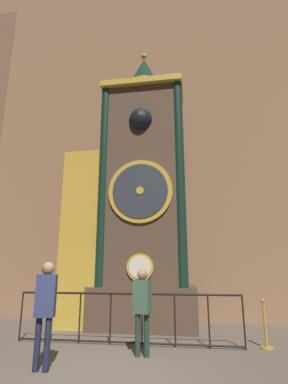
{
  "coord_description": "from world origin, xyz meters",
  "views": [
    {
      "loc": [
        1.61,
        -4.99,
        1.69
      ],
      "look_at": [
        0.16,
        4.24,
        4.09
      ],
      "focal_mm": 28.0,
      "sensor_mm": 36.0,
      "label": 1
    }
  ],
  "objects_px": {
    "visitor_near": "(45,303)",
    "visitor_far": "(142,302)",
    "clock_tower": "(132,201)",
    "stanchion_post": "(266,332)"
  },
  "relations": [
    {
      "from": "clock_tower",
      "to": "visitor_near",
      "type": "relative_size",
      "value": 5.14
    },
    {
      "from": "visitor_far",
      "to": "stanchion_post",
      "type": "bearing_deg",
      "value": 38.04
    },
    {
      "from": "clock_tower",
      "to": "visitor_near",
      "type": "height_order",
      "value": "clock_tower"
    },
    {
      "from": "clock_tower",
      "to": "visitor_near",
      "type": "bearing_deg",
      "value": -101.47
    },
    {
      "from": "stanchion_post",
      "to": "clock_tower",
      "type": "bearing_deg",
      "value": 153.16
    },
    {
      "from": "clock_tower",
      "to": "stanchion_post",
      "type": "relative_size",
      "value": 9.04
    },
    {
      "from": "visitor_near",
      "to": "visitor_far",
      "type": "height_order",
      "value": "visitor_near"
    },
    {
      "from": "visitor_far",
      "to": "stanchion_post",
      "type": "xyz_separation_m",
      "value": [
        2.6,
        1.04,
        -0.68
      ]
    },
    {
      "from": "visitor_near",
      "to": "stanchion_post",
      "type": "xyz_separation_m",
      "value": [
        4.16,
        2.18,
        -0.77
      ]
    },
    {
      "from": "visitor_far",
      "to": "stanchion_post",
      "type": "height_order",
      "value": "visitor_far"
    }
  ]
}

